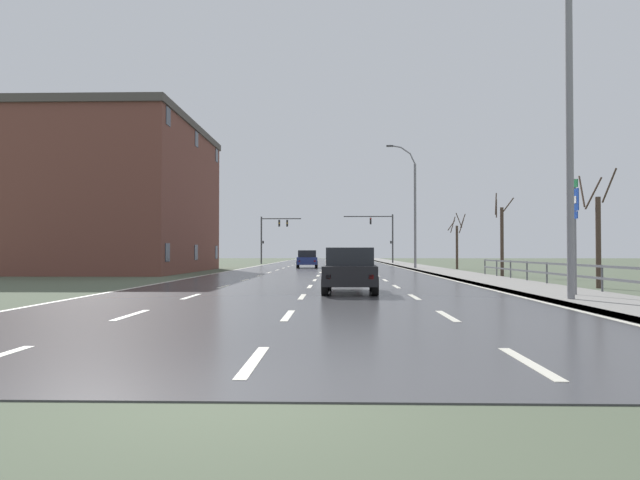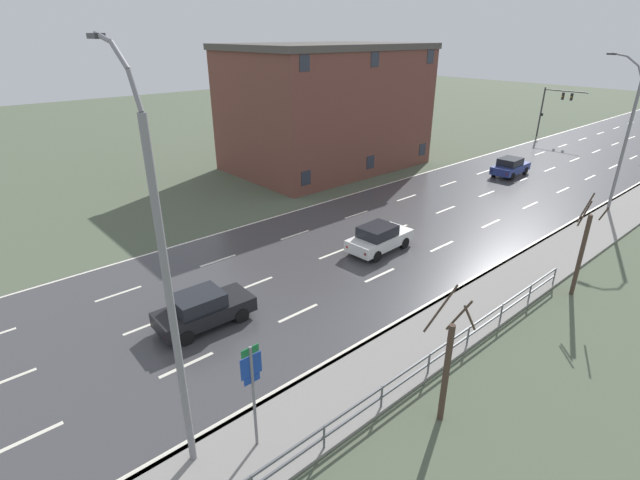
{
  "view_description": "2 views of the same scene",
  "coord_description": "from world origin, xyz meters",
  "px_view_note": "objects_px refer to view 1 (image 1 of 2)",
  "views": [
    {
      "loc": [
        1.06,
        -5.5,
        1.43
      ],
      "look_at": [
        -0.53,
        52.56,
        2.62
      ],
      "focal_mm": 32.83,
      "sensor_mm": 36.0,
      "label": 1
    },
    {
      "loc": [
        17.49,
        7.17,
        11.46
      ],
      "look_at": [
        0.0,
        22.57,
        1.14
      ],
      "focal_mm": 26.34,
      "sensor_mm": 36.0,
      "label": 2
    }
  ],
  "objects_px": {
    "car_distant": "(343,264)",
    "traffic_signal_left": "(271,231)",
    "car_far_left": "(350,270)",
    "highway_sign": "(574,222)",
    "traffic_signal_right": "(383,231)",
    "car_mid_centre": "(307,259)",
    "street_lamp_foreground": "(565,101)",
    "street_lamp_midground": "(413,208)",
    "brick_building": "(118,198)"
  },
  "relations": [
    {
      "from": "street_lamp_foreground",
      "to": "highway_sign",
      "type": "xyz_separation_m",
      "value": [
        0.92,
        1.68,
        -3.29
      ]
    },
    {
      "from": "car_distant",
      "to": "traffic_signal_left",
      "type": "bearing_deg",
      "value": 98.88
    },
    {
      "from": "car_far_left",
      "to": "street_lamp_midground",
      "type": "bearing_deg",
      "value": 79.93
    },
    {
      "from": "car_mid_centre",
      "to": "car_distant",
      "type": "distance_m",
      "value": 20.36
    },
    {
      "from": "car_distant",
      "to": "car_far_left",
      "type": "bearing_deg",
      "value": -92.3
    },
    {
      "from": "traffic_signal_right",
      "to": "car_far_left",
      "type": "xyz_separation_m",
      "value": [
        -5.19,
        -50.42,
        -3.2
      ]
    },
    {
      "from": "traffic_signal_left",
      "to": "car_mid_centre",
      "type": "bearing_deg",
      "value": -74.27
    },
    {
      "from": "brick_building",
      "to": "car_far_left",
      "type": "bearing_deg",
      "value": -53.01
    },
    {
      "from": "traffic_signal_right",
      "to": "car_distant",
      "type": "height_order",
      "value": "traffic_signal_right"
    },
    {
      "from": "street_lamp_foreground",
      "to": "traffic_signal_right",
      "type": "bearing_deg",
      "value": 90.77
    },
    {
      "from": "highway_sign",
      "to": "traffic_signal_right",
      "type": "height_order",
      "value": "traffic_signal_right"
    },
    {
      "from": "highway_sign",
      "to": "car_far_left",
      "type": "distance_m",
      "value": 7.29
    },
    {
      "from": "traffic_signal_right",
      "to": "car_mid_centre",
      "type": "xyz_separation_m",
      "value": [
        -8.22,
        -19.1,
        -3.2
      ]
    },
    {
      "from": "traffic_signal_left",
      "to": "car_far_left",
      "type": "relative_size",
      "value": 1.37
    },
    {
      "from": "traffic_signal_right",
      "to": "car_far_left",
      "type": "height_order",
      "value": "traffic_signal_right"
    },
    {
      "from": "street_lamp_midground",
      "to": "traffic_signal_right",
      "type": "distance_m",
      "value": 22.23
    },
    {
      "from": "traffic_signal_left",
      "to": "car_mid_centre",
      "type": "height_order",
      "value": "traffic_signal_left"
    },
    {
      "from": "highway_sign",
      "to": "traffic_signal_right",
      "type": "bearing_deg",
      "value": 91.81
    },
    {
      "from": "street_lamp_foreground",
      "to": "car_distant",
      "type": "relative_size",
      "value": 2.75
    },
    {
      "from": "traffic_signal_right",
      "to": "traffic_signal_left",
      "type": "bearing_deg",
      "value": -177.22
    },
    {
      "from": "traffic_signal_right",
      "to": "highway_sign",
      "type": "bearing_deg",
      "value": -88.19
    },
    {
      "from": "street_lamp_midground",
      "to": "highway_sign",
      "type": "xyz_separation_m",
      "value": [
        0.95,
        -30.22,
        -2.69
      ]
    },
    {
      "from": "traffic_signal_left",
      "to": "brick_building",
      "type": "distance_m",
      "value": 29.37
    },
    {
      "from": "traffic_signal_right",
      "to": "car_distant",
      "type": "relative_size",
      "value": 1.43
    },
    {
      "from": "street_lamp_foreground",
      "to": "street_lamp_midground",
      "type": "relative_size",
      "value": 1.12
    },
    {
      "from": "street_lamp_foreground",
      "to": "traffic_signal_right",
      "type": "xyz_separation_m",
      "value": [
        -0.73,
        54.1,
        -1.64
      ]
    },
    {
      "from": "street_lamp_midground",
      "to": "brick_building",
      "type": "distance_m",
      "value": 23.11
    },
    {
      "from": "street_lamp_midground",
      "to": "traffic_signal_left",
      "type": "height_order",
      "value": "street_lamp_midground"
    },
    {
      "from": "highway_sign",
      "to": "car_mid_centre",
      "type": "relative_size",
      "value": 0.88
    },
    {
      "from": "car_mid_centre",
      "to": "brick_building",
      "type": "relative_size",
      "value": 0.25
    },
    {
      "from": "car_mid_centre",
      "to": "car_distant",
      "type": "relative_size",
      "value": 1.0
    },
    {
      "from": "street_lamp_foreground",
      "to": "traffic_signal_left",
      "type": "distance_m",
      "value": 55.32
    },
    {
      "from": "brick_building",
      "to": "traffic_signal_right",
      "type": "bearing_deg",
      "value": 53.43
    },
    {
      "from": "highway_sign",
      "to": "street_lamp_foreground",
      "type": "bearing_deg",
      "value": -118.78
    },
    {
      "from": "car_distant",
      "to": "brick_building",
      "type": "xyz_separation_m",
      "value": [
        -16.1,
        10.38,
        4.53
      ]
    },
    {
      "from": "brick_building",
      "to": "street_lamp_foreground",
      "type": "bearing_deg",
      "value": -48.72
    },
    {
      "from": "highway_sign",
      "to": "brick_building",
      "type": "height_order",
      "value": "brick_building"
    },
    {
      "from": "car_far_left",
      "to": "car_distant",
      "type": "xyz_separation_m",
      "value": [
        -0.13,
        11.16,
        0.0
      ]
    },
    {
      "from": "highway_sign",
      "to": "car_mid_centre",
      "type": "height_order",
      "value": "highway_sign"
    },
    {
      "from": "traffic_signal_right",
      "to": "brick_building",
      "type": "xyz_separation_m",
      "value": [
        -21.42,
        -28.87,
        1.33
      ]
    },
    {
      "from": "street_lamp_midground",
      "to": "highway_sign",
      "type": "distance_m",
      "value": 30.36
    },
    {
      "from": "traffic_signal_right",
      "to": "street_lamp_foreground",
      "type": "bearing_deg",
      "value": -89.23
    },
    {
      "from": "traffic_signal_left",
      "to": "brick_building",
      "type": "height_order",
      "value": "brick_building"
    },
    {
      "from": "street_lamp_foreground",
      "to": "street_lamp_midground",
      "type": "distance_m",
      "value": 31.91
    },
    {
      "from": "car_far_left",
      "to": "highway_sign",
      "type": "bearing_deg",
      "value": -14.55
    },
    {
      "from": "highway_sign",
      "to": "car_mid_centre",
      "type": "xyz_separation_m",
      "value": [
        -9.88,
        33.32,
        -1.55
      ]
    },
    {
      "from": "street_lamp_foreground",
      "to": "street_lamp_midground",
      "type": "height_order",
      "value": "street_lamp_foreground"
    },
    {
      "from": "traffic_signal_left",
      "to": "car_mid_centre",
      "type": "relative_size",
      "value": 1.36
    },
    {
      "from": "highway_sign",
      "to": "car_distant",
      "type": "distance_m",
      "value": 14.98
    },
    {
      "from": "street_lamp_midground",
      "to": "traffic_signal_right",
      "type": "relative_size",
      "value": 1.72
    }
  ]
}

